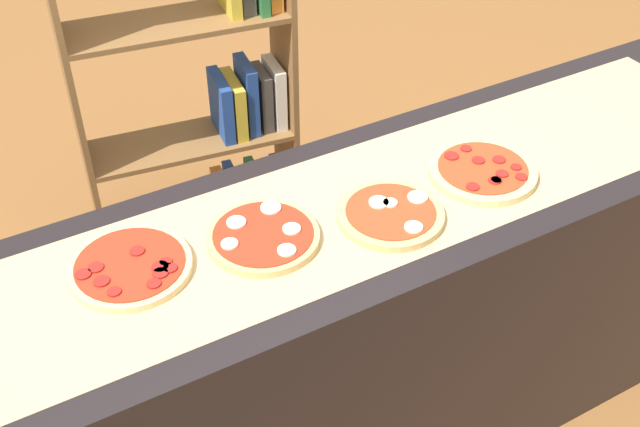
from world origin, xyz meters
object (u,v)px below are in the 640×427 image
pizza_mozzarella_1 (263,236)px  bookshelf (213,99)px  pizza_pepperoni_3 (482,171)px  pizza_mozzarella_2 (391,214)px  pizza_pepperoni_0 (130,267)px

pizza_mozzarella_1 → bookshelf: size_ratio=0.18×
pizza_mozzarella_1 → pizza_pepperoni_3: bearing=-4.4°
pizza_mozzarella_2 → pizza_pepperoni_0: bearing=168.0°
pizza_mozzarella_1 → pizza_pepperoni_3: same height
pizza_mozzarella_1 → bookshelf: bookshelf is taller
pizza_pepperoni_3 → bookshelf: size_ratio=0.19×
pizza_pepperoni_3 → bookshelf: bookshelf is taller
pizza_pepperoni_3 → pizza_mozzarella_2: bearing=-174.1°
pizza_mozzarella_2 → bookshelf: (0.02, 1.11, -0.29)m
pizza_pepperoni_0 → pizza_pepperoni_3: size_ratio=0.98×
pizza_pepperoni_3 → bookshelf: (-0.26, 1.08, -0.29)m
pizza_mozzarella_1 → pizza_mozzarella_2: same height
pizza_pepperoni_0 → pizza_mozzarella_1: pizza_mozzarella_1 is taller
pizza_mozzarella_1 → pizza_pepperoni_3: (0.57, -0.04, 0.00)m
pizza_pepperoni_0 → bookshelf: bookshelf is taller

